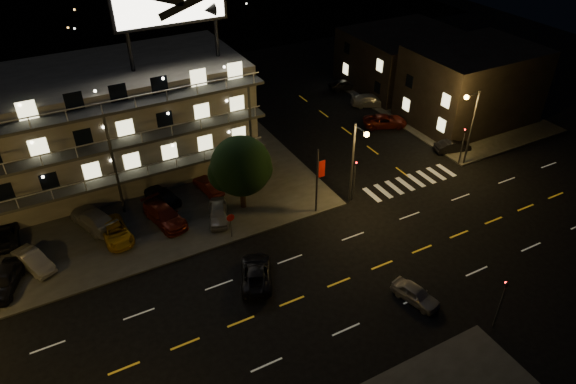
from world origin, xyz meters
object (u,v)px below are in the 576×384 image
lot_car_7 (94,218)px  road_car_west (256,273)px  tree (241,168)px  side_car_0 (453,146)px  road_car_east (416,294)px  lot_car_2 (115,232)px  lot_car_4 (218,213)px

lot_car_7 → road_car_west: bearing=107.4°
lot_car_7 → tree: bearing=144.3°
side_car_0 → road_car_east: side_car_0 is taller
lot_car_7 → road_car_east: lot_car_7 is taller
side_car_0 → road_car_east: 22.97m
lot_car_7 → road_car_east: (18.51, -19.54, -0.30)m
lot_car_2 → side_car_0: size_ratio=1.20×
lot_car_4 → lot_car_7: size_ratio=0.75×
tree → lot_car_7: tree is taller
road_car_east → road_car_west: bearing=126.2°
lot_car_2 → road_car_east: (17.30, -17.03, -0.17)m
lot_car_2 → side_car_0: (34.77, -2.10, -0.16)m
lot_car_2 → lot_car_4: size_ratio=1.15×
side_car_0 → road_car_west: road_car_west is taller
lot_car_7 → side_car_0: lot_car_7 is taller
lot_car_2 → road_car_east: 24.28m
tree → lot_car_2: 11.60m
road_car_east → side_car_0: bearing=25.5°
tree → lot_car_7: 13.14m
tree → lot_car_4: bearing=-164.8°
side_car_0 → road_car_east: (-17.46, -14.93, -0.01)m
tree → road_car_east: (6.26, -16.14, -3.62)m
side_car_0 → road_car_west: bearing=120.0°
road_car_east → lot_car_2: bearing=120.4°
lot_car_7 → side_car_0: 36.26m
lot_car_7 → road_car_east: bearing=113.3°
tree → lot_car_4: size_ratio=1.73×
lot_car_7 → road_car_west: 15.41m
lot_car_7 → road_car_east: 26.92m
lot_car_4 → road_car_east: size_ratio=1.10×
tree → lot_car_4: 4.36m
lot_car_4 → side_car_0: (26.34, -0.49, -0.20)m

